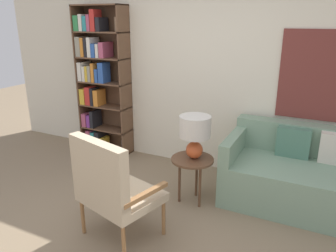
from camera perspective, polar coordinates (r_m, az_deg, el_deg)
name	(u,v)px	position (r m, az deg, el deg)	size (l,w,h in m)	color
ground_plane	(111,245)	(3.23, -9.92, -19.76)	(14.00, 14.00, 0.00)	#847056
wall_back	(198,68)	(4.37, 5.27, 10.00)	(6.40, 0.08, 2.70)	silver
bookshelf	(98,81)	(4.98, -12.03, 7.74)	(0.79, 0.30, 2.15)	brown
armchair	(110,185)	(2.98, -10.00, -10.04)	(0.80, 0.73, 1.02)	olive
couch	(310,178)	(3.92, 23.48, -8.28)	(1.78, 0.92, 0.83)	gray
side_table	(192,164)	(3.61, 4.26, -6.59)	(0.47, 0.47, 0.52)	brown
table_lamp	(195,131)	(3.48, 4.71, -0.91)	(0.34, 0.34, 0.48)	#C65128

